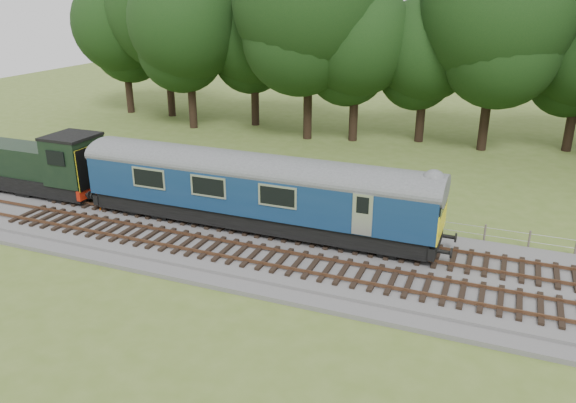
% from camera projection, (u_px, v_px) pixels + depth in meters
% --- Properties ---
extents(ground, '(120.00, 120.00, 0.00)m').
position_uv_depth(ground, '(338.00, 261.00, 25.54)').
color(ground, '#506826').
rests_on(ground, ground).
extents(ballast, '(70.00, 7.00, 0.35)m').
position_uv_depth(ballast, '(338.00, 258.00, 25.48)').
color(ballast, '#4C4C4F').
rests_on(ballast, ground).
extents(track_north, '(67.20, 2.40, 0.21)m').
position_uv_depth(track_north, '(347.00, 241.00, 26.61)').
color(track_north, black).
rests_on(track_north, ballast).
extents(track_south, '(67.20, 2.40, 0.21)m').
position_uv_depth(track_south, '(327.00, 269.00, 24.01)').
color(track_south, black).
rests_on(track_south, ballast).
extents(fence, '(64.00, 0.12, 1.00)m').
position_uv_depth(fence, '(364.00, 225.00, 29.44)').
color(fence, '#6B6054').
rests_on(fence, ground).
extents(tree_line, '(70.00, 8.00, 18.00)m').
position_uv_depth(tree_line, '(420.00, 145.00, 44.61)').
color(tree_line, black).
rests_on(tree_line, ground).
extents(dmu_railcar, '(18.05, 2.86, 3.88)m').
position_uv_depth(dmu_railcar, '(255.00, 185.00, 27.50)').
color(dmu_railcar, black).
rests_on(dmu_railcar, ground).
extents(shunter_loco, '(8.91, 2.60, 3.38)m').
position_uv_depth(shunter_loco, '(38.00, 166.00, 32.60)').
color(shunter_loco, black).
rests_on(shunter_loco, ground).
extents(worker, '(0.83, 0.70, 1.92)m').
position_uv_depth(worker, '(102.00, 193.00, 30.23)').
color(worker, '#EC5C0C').
rests_on(worker, ballast).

